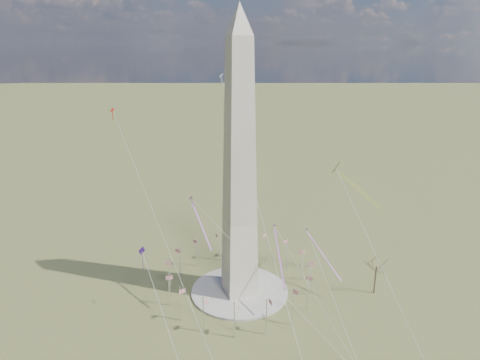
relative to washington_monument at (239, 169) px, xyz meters
name	(u,v)px	position (x,y,z in m)	size (l,w,h in m)	color
ground	(240,292)	(0.00, 0.00, -47.95)	(2000.00, 2000.00, 0.00)	#4E5329
plaza	(240,291)	(0.00, 0.00, -47.55)	(36.00, 36.00, 0.80)	#A09993
washington_monument	(239,169)	(0.00, 0.00, 0.00)	(15.56, 15.56, 100.00)	beige
flagpole_ring	(240,275)	(0.00, 0.00, -40.68)	(54.40, 54.40, 13.00)	white
tree_near	(377,265)	(47.06, -16.82, -36.14)	(9.47, 9.47, 16.57)	#4B372D
kite_delta_black	(339,170)	(42.54, 5.84, -6.17)	(17.17, 18.26, 16.83)	black
kite_diamond_purple	(142,253)	(-34.40, -0.55, -25.81)	(2.02, 2.85, 8.62)	#38176A
kite_streamer_left	(278,247)	(11.13, -8.69, -27.17)	(6.04, 21.01, 14.61)	#FB2727
kite_streamer_mid	(198,217)	(-15.23, -1.53, -14.95)	(3.37, 18.31, 12.58)	#FB2727
kite_streamer_right	(318,248)	(29.82, -4.38, -32.42)	(6.13, 19.69, 13.75)	#FB2727
kite_small_red	(112,111)	(-38.46, 30.08, 17.10)	(1.60, 1.42, 4.29)	red
kite_small_white	(221,77)	(5.65, 39.42, 27.62)	(1.37, 2.24, 5.13)	silver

